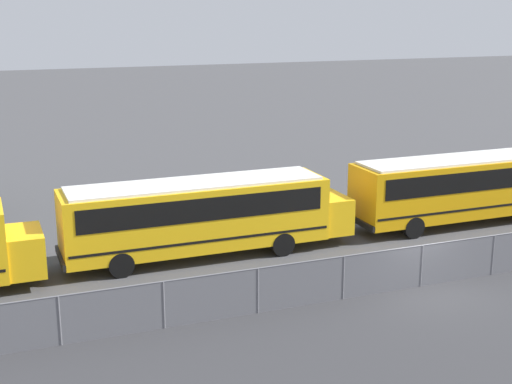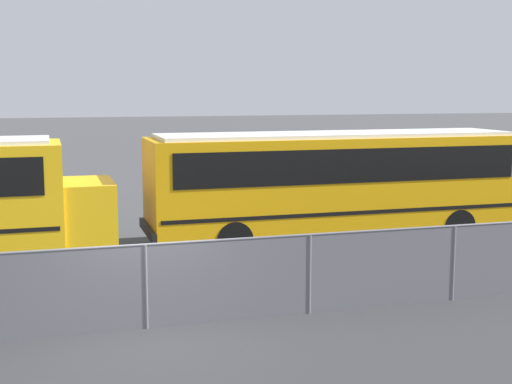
{
  "view_description": "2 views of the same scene",
  "coord_description": "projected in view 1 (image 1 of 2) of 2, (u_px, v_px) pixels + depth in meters",
  "views": [
    {
      "loc": [
        -13.98,
        -19.71,
        9.51
      ],
      "look_at": [
        -3.59,
        6.68,
        2.18
      ],
      "focal_mm": 50.0,
      "sensor_mm": 36.0,
      "label": 1
    },
    {
      "loc": [
        -1.59,
        -12.25,
        4.22
      ],
      "look_at": [
        3.64,
        5.47,
        1.55
      ],
      "focal_mm": 50.0,
      "sensor_mm": 36.0,
      "label": 2
    }
  ],
  "objects": [
    {
      "name": "ground_plane",
      "position": [
        420.0,
        286.0,
        25.1
      ],
      "size": [
        200.0,
        200.0,
        0.0
      ],
      "primitive_type": "plane",
      "color": "#424244"
    },
    {
      "name": "fence",
      "position": [
        421.0,
        265.0,
        24.9
      ],
      "size": [
        110.92,
        0.07,
        1.55
      ],
      "color": "#9EA0A5",
      "rests_on": "ground_plane"
    },
    {
      "name": "school_bus_3",
      "position": [
        202.0,
        212.0,
        27.73
      ],
      "size": [
        11.68,
        2.49,
        3.05
      ],
      "color": "yellow",
      "rests_on": "ground_plane"
    },
    {
      "name": "school_bus_4",
      "position": [
        467.0,
        184.0,
        32.14
      ],
      "size": [
        11.68,
        2.49,
        3.05
      ],
      "color": "orange",
      "rests_on": "ground_plane"
    }
  ]
}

